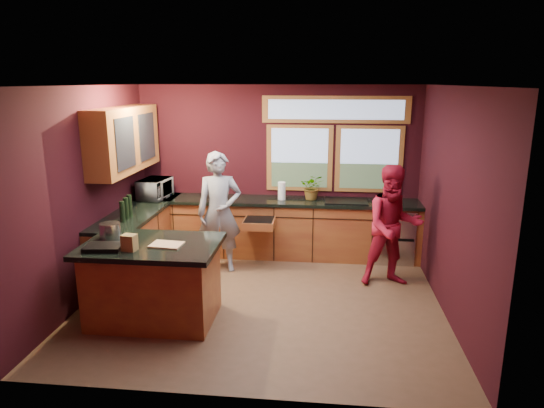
% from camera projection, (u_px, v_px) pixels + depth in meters
% --- Properties ---
extents(floor, '(4.50, 4.50, 0.00)m').
position_uv_depth(floor, '(263.00, 300.00, 6.27)').
color(floor, brown).
rests_on(floor, ground).
extents(room_shell, '(4.52, 4.02, 2.71)m').
position_uv_depth(room_shell, '(219.00, 158.00, 6.20)').
color(room_shell, black).
rests_on(room_shell, ground).
extents(back_counter, '(4.50, 0.64, 0.93)m').
position_uv_depth(back_counter, '(288.00, 228.00, 7.77)').
color(back_counter, maroon).
rests_on(back_counter, floor).
extents(left_counter, '(0.64, 2.30, 0.93)m').
position_uv_depth(left_counter, '(139.00, 240.00, 7.18)').
color(left_counter, maroon).
rests_on(left_counter, floor).
extents(island, '(1.55, 1.05, 0.95)m').
position_uv_depth(island, '(154.00, 281.00, 5.66)').
color(island, maroon).
rests_on(island, floor).
extents(person_grey, '(0.74, 0.58, 1.78)m').
position_uv_depth(person_grey, '(219.00, 212.00, 7.07)').
color(person_grey, slate).
rests_on(person_grey, floor).
extents(person_red, '(0.91, 0.77, 1.68)m').
position_uv_depth(person_red, '(393.00, 226.00, 6.57)').
color(person_red, '#A31329').
rests_on(person_red, floor).
extents(microwave, '(0.45, 0.62, 0.32)m').
position_uv_depth(microwave, '(155.00, 189.00, 7.70)').
color(microwave, '#999999').
rests_on(microwave, left_counter).
extents(potted_plant, '(0.36, 0.31, 0.40)m').
position_uv_depth(potted_plant, '(312.00, 187.00, 7.62)').
color(potted_plant, '#999999').
rests_on(potted_plant, back_counter).
extents(paper_towel, '(0.12, 0.12, 0.28)m').
position_uv_depth(paper_towel, '(282.00, 191.00, 7.64)').
color(paper_towel, white).
rests_on(paper_towel, back_counter).
extents(cutting_board, '(0.37, 0.28, 0.02)m').
position_uv_depth(cutting_board, '(167.00, 245.00, 5.47)').
color(cutting_board, tan).
rests_on(cutting_board, island).
extents(stock_pot, '(0.24, 0.24, 0.18)m').
position_uv_depth(stock_pot, '(110.00, 231.00, 5.73)').
color(stock_pot, '#B0B0B4').
rests_on(stock_pot, island).
extents(paper_bag, '(0.17, 0.14, 0.18)m').
position_uv_depth(paper_bag, '(129.00, 243.00, 5.30)').
color(paper_bag, brown).
rests_on(paper_bag, island).
extents(black_tray, '(0.43, 0.32, 0.05)m').
position_uv_depth(black_tray, '(104.00, 247.00, 5.35)').
color(black_tray, black).
rests_on(black_tray, island).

